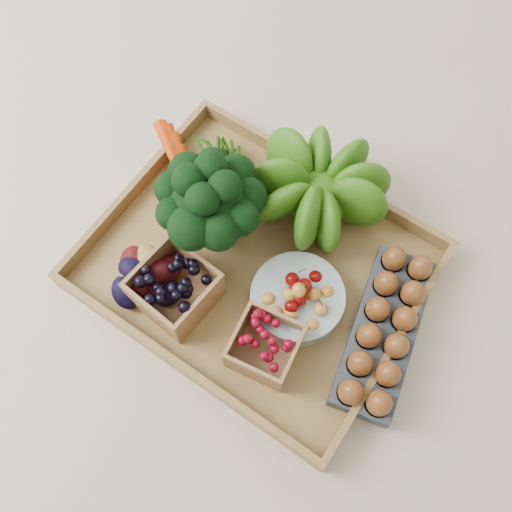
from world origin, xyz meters
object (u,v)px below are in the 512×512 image
Objects in this scene: tray at (256,268)px; egg_carton at (383,332)px; cherry_bowl at (297,299)px; broccoli at (211,215)px.

tray is 0.25m from egg_carton.
tray is at bearing 170.88° from egg_carton.
tray is 0.10m from cherry_bowl.
egg_carton is (0.15, 0.03, -0.00)m from cherry_bowl.
tray is 1.91× the size of egg_carton.
egg_carton is at bearing 0.88° from broccoli.
broccoli is (-0.10, 0.01, 0.08)m from tray.
egg_carton is (0.25, 0.02, 0.02)m from tray.
cherry_bowl is 0.15m from egg_carton.
tray is at bearing -5.81° from broccoli.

